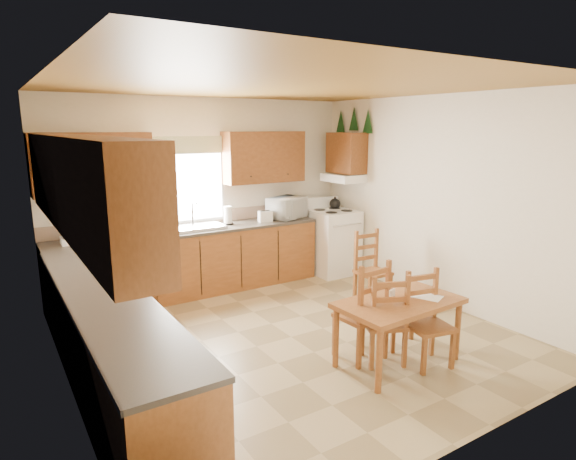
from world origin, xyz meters
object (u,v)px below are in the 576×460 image
dining_table (398,332)px  chair_near_right (361,309)px  chair_far_right (373,268)px  chair_far_left (430,320)px  microwave (287,208)px  stove (333,242)px  chair_near_left (384,317)px

dining_table → chair_near_right: size_ratio=1.19×
dining_table → chair_far_right: bearing=53.3°
chair_far_left → chair_near_right: bearing=144.8°
microwave → chair_far_left: size_ratio=0.58×
stove → chair_far_left: (-1.09, -2.95, -0.03)m
stove → chair_far_left: size_ratio=1.07×
microwave → chair_near_right: bearing=-129.2°
dining_table → chair_far_left: 0.33m
chair_near_right → chair_far_right: bearing=-140.4°
stove → dining_table: 3.06m
chair_near_left → chair_near_right: (-0.13, 0.19, 0.05)m
chair_near_left → chair_far_right: 1.68m
stove → microwave: microwave is taller
chair_far_left → chair_far_right: (0.73, 1.60, 0.01)m
stove → microwave: (-0.70, 0.25, 0.59)m
dining_table → chair_far_right: 1.71m
chair_near_left → chair_far_right: bearing=-104.5°
microwave → chair_near_right: microwave is taller
microwave → chair_far_right: size_ratio=0.57×
dining_table → chair_far_left: chair_far_left is taller
dining_table → chair_far_right: size_ratio=1.28×
dining_table → chair_near_left: bearing=129.6°
stove → chair_far_right: bearing=-103.4°
microwave → chair_near_left: 3.06m
microwave → dining_table: (-0.62, -3.01, -0.76)m
stove → microwave: 0.95m
chair_far_right → chair_near_left: bearing=-124.7°
dining_table → chair_near_right: 0.41m
microwave → stove: bearing=-41.7°
microwave → chair_near_left: bearing=-125.6°
stove → chair_near_right: chair_near_right is taller
microwave → chair_near_right: (-0.85, -2.72, -0.57)m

